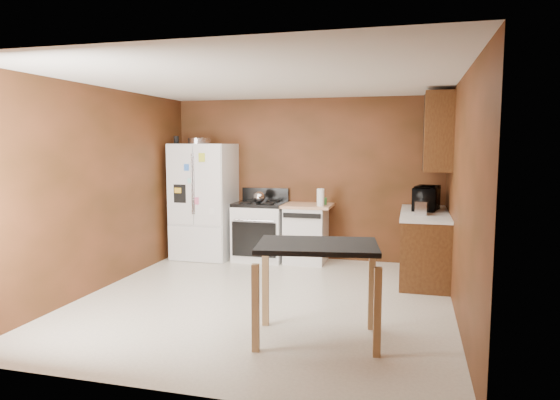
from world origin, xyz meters
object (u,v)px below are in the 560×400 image
at_px(dishwasher, 306,233).
at_px(green_canister, 324,201).
at_px(gas_range, 260,230).
at_px(kettle, 259,197).
at_px(roasting_pan, 199,141).
at_px(island, 317,260).
at_px(refrigerator, 204,201).
at_px(pen_cup, 176,140).
at_px(microwave, 426,199).
at_px(toaster, 422,208).
at_px(paper_towel, 321,197).

bearing_deg(dishwasher, green_canister, 8.12).
xyz_separation_m(green_canister, gas_range, (-0.98, -0.06, -0.48)).
bearing_deg(kettle, gas_range, 92.65).
distance_m(roasting_pan, island, 3.92).
relative_size(roasting_pan, refrigerator, 0.20).
xyz_separation_m(pen_cup, green_canister, (2.32, 0.17, -0.92)).
height_order(green_canister, dishwasher, green_canister).
distance_m(kettle, green_canister, 0.99).
bearing_deg(microwave, toaster, -175.61).
relative_size(paper_towel, microwave, 0.48).
height_order(kettle, toaster, same).
bearing_deg(gas_range, island, -63.72).
xyz_separation_m(pen_cup, gas_range, (1.34, 0.11, -1.40)).
height_order(pen_cup, kettle, pen_cup).
bearing_deg(toaster, paper_towel, 164.95).
relative_size(pen_cup, toaster, 0.50).
distance_m(paper_towel, refrigerator, 1.88).
relative_size(kettle, dishwasher, 0.20).
bearing_deg(refrigerator, gas_range, 3.81).
distance_m(toaster, gas_range, 2.55).
bearing_deg(microwave, kettle, 98.03).
distance_m(pen_cup, kettle, 1.60).
bearing_deg(roasting_pan, refrigerator, -11.56).
bearing_deg(refrigerator, dishwasher, 2.99).
bearing_deg(pen_cup, island, -45.32).
distance_m(toaster, microwave, 0.49).
xyz_separation_m(roasting_pan, island, (2.43, -2.88, -1.09)).
height_order(pen_cup, island, pen_cup).
bearing_deg(green_canister, gas_range, -176.41).
height_order(roasting_pan, gas_range, roasting_pan).
distance_m(microwave, island, 2.88).
relative_size(paper_towel, refrigerator, 0.14).
distance_m(green_canister, refrigerator, 1.90).
distance_m(paper_towel, dishwasher, 0.64).
bearing_deg(paper_towel, refrigerator, 177.90).
relative_size(pen_cup, refrigerator, 0.07).
height_order(paper_towel, gas_range, paper_towel).
relative_size(toaster, refrigerator, 0.13).
height_order(kettle, microwave, microwave).
relative_size(roasting_pan, paper_towel, 1.39).
relative_size(toaster, gas_range, 0.22).
bearing_deg(green_canister, paper_towel, -94.29).
bearing_deg(green_canister, roasting_pan, -176.86).
relative_size(green_canister, toaster, 0.43).
bearing_deg(gas_range, roasting_pan, -177.31).
bearing_deg(refrigerator, green_canister, 3.70).
bearing_deg(roasting_pan, green_canister, 3.14).
bearing_deg(pen_cup, refrigerator, 6.18).
bearing_deg(paper_towel, toaster, -22.77).
xyz_separation_m(kettle, paper_towel, (0.96, -0.06, 0.03)).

